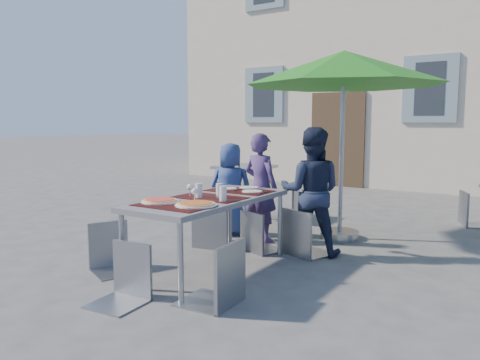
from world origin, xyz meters
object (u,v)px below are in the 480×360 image
Objects in this scene: bg_chair_l_0 at (228,179)px; bg_chair_r_0 at (290,182)px; child_1 at (261,188)px; chair_4 at (219,234)px; chair_5 at (123,239)px; chair_2 at (304,204)px; chair_0 at (213,197)px; bg_chair_l_1 at (472,188)px; pizza_near_right at (196,204)px; chair_1 at (258,207)px; child_2 at (311,192)px; child_0 at (230,189)px; dining_table at (210,203)px; patio_umbrella at (344,70)px; pizza_near_left at (160,201)px; chair_3 at (110,218)px; cafe_table_0 at (245,180)px.

bg_chair_l_0 is 1.18m from bg_chair_r_0.
child_1 is 2.17m from chair_4.
child_1 is at bearing 91.61° from chair_5.
chair_2 is at bearing -58.82° from bg_chair_r_0.
chair_0 is 1.83m from chair_5.
bg_chair_l_1 is at bearing 14.47° from bg_chair_l_0.
chair_0 is (-0.67, 1.19, -0.15)m from pizza_near_right.
child_2 is at bearing 23.48° from chair_1.
child_0 is 1.37× the size of chair_1.
bg_chair_l_1 reaches higher than dining_table.
child_2 is 1.43× the size of chair_2.
child_0 reaches higher than chair_4.
bg_chair_l_0 is (-2.31, 3.51, -0.05)m from chair_4.
child_0 is at bearing -156.11° from patio_umbrella.
pizza_near_left is at bearing -114.17° from dining_table.
chair_2 is 2.17m from chair_5.
chair_1 reaches higher than pizza_near_left.
chair_1 is at bearing 3.04° from child_2.
child_0 reaches higher than chair_2.
child_2 is at bearing 175.50° from child_1.
bg_chair_l_0 is 3.77m from bg_chair_l_1.
dining_table is 1.82× the size of chair_4.
chair_3 is 1.00× the size of chair_5.
chair_1 is 1.93m from chair_5.
child_1 is at bearing -76.97° from bg_chair_r_0.
chair_2 reaches higher than chair_3.
pizza_near_left is at bearing 42.10° from child_2.
bg_chair_l_0 is (-1.52, 1.49, -0.14)m from child_1.
child_1 is at bearing 70.09° from chair_3.
pizza_near_right is 0.37× the size of chair_2.
chair_3 is (-1.42, -1.54, -0.06)m from chair_2.
chair_4 is 1.07× the size of bg_chair_l_1.
dining_table is 0.88m from chair_1.
bg_chair_r_0 is (0.33, 3.34, 0.04)m from chair_3.
patio_umbrella is (0.73, 3.05, 1.61)m from chair_5.
patio_umbrella reaches higher than child_1.
chair_4 is at bearing -52.43° from chair_0.
patio_umbrella reaches higher than chair_2.
chair_2 is (-0.04, -0.10, -0.13)m from child_2.
patio_umbrella is at bearing -178.14° from child_0.
bg_chair_l_1 is at bearing 23.20° from cafe_table_0.
child_0 is 1.34× the size of chair_5.
chair_2 is 3.08m from bg_chair_l_1.
chair_2 reaches higher than bg_chair_l_1.
patio_umbrella reaches higher than chair_1.
bg_chair_l_0 is (-2.32, 0.82, -1.61)m from patio_umbrella.
chair_3 is at bearing 173.77° from chair_4.
patio_umbrella reaches higher than chair_0.
chair_0 is at bearing -59.89° from bg_chair_l_0.
chair_4 is at bearing -29.75° from pizza_near_right.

